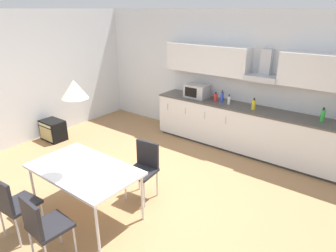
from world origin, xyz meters
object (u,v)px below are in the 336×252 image
Objects in this scene: microwave at (197,91)px; chair_near_right at (42,224)px; guitar_amp at (53,130)px; bottle_green at (323,116)px; bottle_red at (216,97)px; bottle_yellow at (254,105)px; chair_far_right at (144,165)px; dining_table at (84,171)px; pendant_lamp at (74,89)px; bottle_blue at (222,97)px; bottle_white at (229,100)px; chair_near_left at (12,202)px.

microwave reaches higher than chair_near_right.
bottle_green is at bearing 23.10° from guitar_amp.
chair_near_right is at bearing -87.55° from bottle_red.
bottle_yellow is at bearing -2.46° from microwave.
bottle_yellow is 0.26× the size of chair_far_right.
chair_near_right is at bearing -114.35° from bottle_green.
bottle_red is 3.58m from guitar_amp.
dining_table is at bearing 111.73° from chair_near_right.
bottle_red is 0.85m from bottle_yellow.
pendant_lamp is (-0.15, -3.25, 0.81)m from bottle_red.
chair_far_right is at bearing 68.54° from dining_table.
chair_near_right is at bearing -89.84° from chair_far_right.
bottle_red is 3.35m from pendant_lamp.
microwave is 3.23m from guitar_amp.
microwave reaches higher than bottle_blue.
bottle_yellow is (0.53, -0.02, 0.01)m from bottle_white.
bottle_blue reaches higher than chair_far_right.
chair_near_right is 2.72× the size of pendant_lamp.
bottle_white is at bearing 78.73° from chair_near_left.
microwave is 2.15× the size of bottle_yellow.
bottle_white is at bearing 81.54° from dining_table.
pendant_lamp reaches higher than bottle_white.
chair_far_right is at bearing -106.05° from bottle_yellow.
bottle_blue is 0.29× the size of chair_far_right.
pendant_lamp is at bearing -111.46° from chair_far_right.
bottle_white reaches higher than dining_table.
bottle_yellow is (0.85, -0.07, 0.02)m from bottle_red.
pendant_lamp reaches higher than guitar_amp.
bottle_blue reaches higher than bottle_red.
bottle_green is at bearing 0.41° from bottle_blue.
dining_table is (-0.48, -3.20, -0.31)m from bottle_white.
chair_far_right is (-0.00, 1.65, 0.00)m from chair_near_right.
pendant_lamp reaches higher than dining_table.
bottle_red reaches higher than chair_near_right.
chair_near_right is (-0.15, -4.03, -0.46)m from bottle_white.
bottle_yellow is 4.25m from guitar_amp.
bottle_white is at bearing 81.54° from pendant_lamp.
bottle_red is at bearing 36.08° from guitar_amp.
microwave is 2.48m from bottle_green.
microwave is 0.78m from bottle_white.
chair_far_right reaches higher than dining_table.
bottle_blue is 3.28m from dining_table.
bottle_white is 3.34m from pendant_lamp.
bottle_yellow is 2.50m from chair_far_right.
dining_table is 0.90m from chair_near_left.
microwave reaches higher than chair_far_right.
chair_near_left is at bearing -111.62° from pendant_lamp.
pendant_lamp is (-2.18, -3.26, 0.78)m from bottle_green.
bottle_blue and bottle_green have the same top height.
dining_table is 4.62× the size of pendant_lamp.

